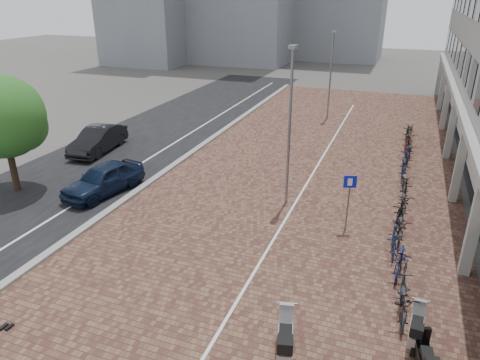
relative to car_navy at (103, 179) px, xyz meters
name	(u,v)px	position (x,y,z in m)	size (l,w,h in m)	color
ground	(175,285)	(6.50, -5.14, -0.71)	(140.00, 140.00, 0.00)	#474442
plaza_brick	(313,166)	(8.50, 6.86, -0.70)	(14.50, 42.00, 0.04)	brown
street_asphalt	(140,144)	(-2.50, 6.86, -0.71)	(8.00, 50.00, 0.03)	black
curb	(196,150)	(1.40, 6.86, -0.64)	(0.35, 42.00, 0.14)	gray
lane_line	(168,147)	(-0.50, 6.86, -0.69)	(0.12, 44.00, 0.00)	white
parking_line	(317,166)	(8.70, 6.86, -0.68)	(0.10, 30.00, 0.00)	white
car_navy	(103,179)	(0.00, 0.00, 0.00)	(1.68, 4.17, 1.42)	#0E1932
car_dark	(98,140)	(-3.93, 4.77, 0.02)	(1.56, 4.46, 1.47)	black
shoes	(6,328)	(3.04, -8.62, -0.67)	(0.36, 0.30, 0.09)	black
scooter_front	(416,327)	(13.79, -5.06, -0.19)	(0.47, 1.51, 1.04)	#A9A9AE
scooter_mid	(425,358)	(14.00, -6.14, -0.20)	(0.47, 1.49, 1.03)	black
scooter_back	(285,337)	(10.63, -6.79, -0.10)	(0.55, 1.77, 1.22)	#B0B0B5
parking_sign	(349,194)	(11.14, 0.46, 0.85)	(0.48, 0.19, 2.35)	slate
lamp_near	(289,131)	(8.30, 1.95, 2.68)	(0.12, 0.12, 6.78)	gray
lamp_far	(330,77)	(7.40, 16.90, 2.38)	(0.12, 0.12, 6.18)	slate
street_tree	(6,119)	(-4.03, -1.11, 2.78)	(3.78, 3.78, 5.49)	#382619
bike_row	(405,182)	(13.21, 5.06, -0.19)	(1.12, 20.43, 1.05)	black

